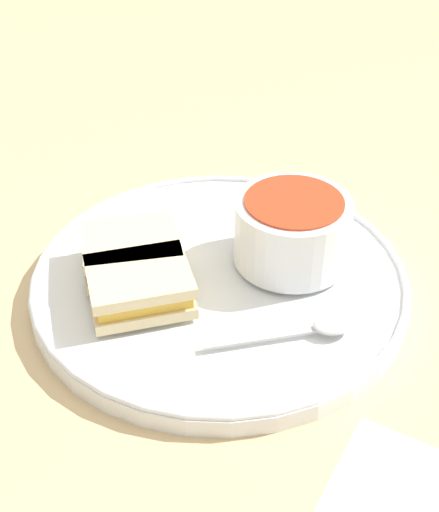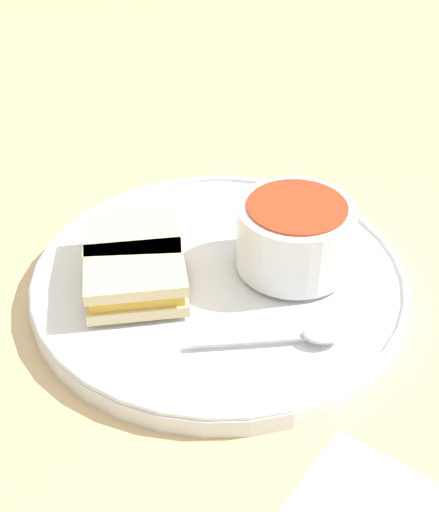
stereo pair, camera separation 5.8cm
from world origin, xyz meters
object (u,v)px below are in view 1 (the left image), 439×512
Objects in this scene: soup_bowl at (292,230)px; sandwich_half_far at (140,286)px; spoon at (321,327)px; sandwich_half_near at (132,251)px.

soup_bowl reaches higher than sandwich_half_far.
sandwich_half_far is at bearing 167.70° from soup_bowl.
soup_bowl reaches higher than spoon.
soup_bowl is 0.14m from sandwich_half_near.
sandwich_half_near is at bearing 147.82° from soup_bowl.
sandwich_half_far is (-0.14, 0.03, -0.02)m from soup_bowl.
soup_bowl is 1.00× the size of sandwich_half_far.
spoon is at bearing -64.67° from sandwich_half_near.
sandwich_half_near is 0.05m from sandwich_half_far.
sandwich_half_far reaches higher than spoon.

